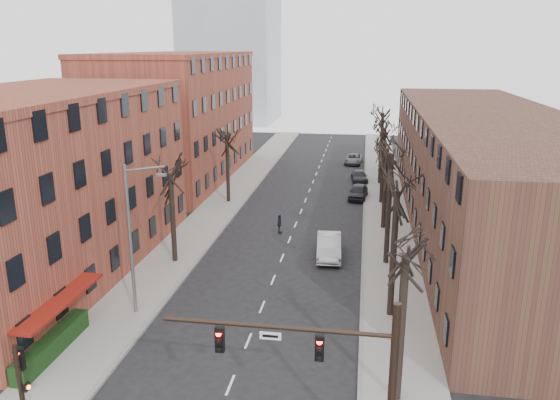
% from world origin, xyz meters
% --- Properties ---
extents(sidewalk_left, '(4.00, 90.00, 0.15)m').
position_xyz_m(sidewalk_left, '(-8.00, 35.00, 0.07)').
color(sidewalk_left, gray).
rests_on(sidewalk_left, ground).
extents(sidewalk_right, '(4.00, 90.00, 0.15)m').
position_xyz_m(sidewalk_right, '(8.00, 35.00, 0.07)').
color(sidewalk_right, gray).
rests_on(sidewalk_right, ground).
extents(building_left_near, '(12.00, 26.00, 12.00)m').
position_xyz_m(building_left_near, '(-16.00, 15.00, 6.00)').
color(building_left_near, brown).
rests_on(building_left_near, ground).
extents(building_left_far, '(12.00, 28.00, 14.00)m').
position_xyz_m(building_left_far, '(-16.00, 44.00, 7.00)').
color(building_left_far, brown).
rests_on(building_left_far, ground).
extents(building_right, '(12.00, 50.00, 10.00)m').
position_xyz_m(building_right, '(16.00, 30.00, 5.00)').
color(building_right, '#513426').
rests_on(building_right, ground).
extents(awning_left, '(1.20, 7.00, 0.15)m').
position_xyz_m(awning_left, '(-9.40, 6.00, 0.00)').
color(awning_left, maroon).
rests_on(awning_left, ground).
extents(hedge, '(0.80, 6.00, 1.00)m').
position_xyz_m(hedge, '(-9.50, 5.00, 0.65)').
color(hedge, '#1A3813').
rests_on(hedge, sidewalk_left).
extents(tree_right_b, '(5.20, 5.20, 10.80)m').
position_xyz_m(tree_right_b, '(7.60, 12.00, 0.00)').
color(tree_right_b, black).
rests_on(tree_right_b, ground).
extents(tree_right_c, '(5.20, 5.20, 11.60)m').
position_xyz_m(tree_right_c, '(7.60, 20.00, 0.00)').
color(tree_right_c, black).
rests_on(tree_right_c, ground).
extents(tree_right_d, '(5.20, 5.20, 10.00)m').
position_xyz_m(tree_right_d, '(7.60, 28.00, 0.00)').
color(tree_right_d, black).
rests_on(tree_right_d, ground).
extents(tree_right_e, '(5.20, 5.20, 10.80)m').
position_xyz_m(tree_right_e, '(7.60, 36.00, 0.00)').
color(tree_right_e, black).
rests_on(tree_right_e, ground).
extents(tree_right_f, '(5.20, 5.20, 11.60)m').
position_xyz_m(tree_right_f, '(7.60, 44.00, 0.00)').
color(tree_right_f, black).
rests_on(tree_right_f, ground).
extents(tree_left_a, '(5.20, 5.20, 9.50)m').
position_xyz_m(tree_left_a, '(-7.60, 18.00, 0.00)').
color(tree_left_a, black).
rests_on(tree_left_a, ground).
extents(tree_left_b, '(5.20, 5.20, 9.50)m').
position_xyz_m(tree_left_b, '(-7.60, 34.00, 0.00)').
color(tree_left_b, black).
rests_on(tree_left_b, ground).
extents(signal_mast_arm, '(8.14, 0.30, 7.20)m').
position_xyz_m(signal_mast_arm, '(5.45, -1.00, 4.40)').
color(signal_mast_arm, black).
rests_on(signal_mast_arm, ground).
extents(signal_pole_left, '(0.47, 0.44, 4.40)m').
position_xyz_m(signal_pole_left, '(-6.99, -0.95, 2.61)').
color(signal_pole_left, black).
rests_on(signal_pole_left, ground).
extents(streetlight, '(2.45, 0.22, 9.03)m').
position_xyz_m(streetlight, '(-7.03, 10.00, 5.01)').
color(streetlight, slate).
rests_on(streetlight, ground).
extents(silver_sedan, '(2.10, 5.16, 1.66)m').
position_xyz_m(silver_sedan, '(3.42, 20.84, 0.83)').
color(silver_sedan, '#AFB2B6').
rests_on(silver_sedan, ground).
extents(parked_car_near, '(2.18, 4.49, 1.48)m').
position_xyz_m(parked_car_near, '(5.30, 37.45, 0.74)').
color(parked_car_near, black).
rests_on(parked_car_near, ground).
extents(parked_car_mid, '(2.16, 4.44, 1.25)m').
position_xyz_m(parked_car_mid, '(5.30, 44.87, 0.62)').
color(parked_car_mid, black).
rests_on(parked_car_mid, ground).
extents(parked_car_far, '(2.57, 4.79, 1.28)m').
position_xyz_m(parked_car_far, '(4.37, 54.87, 0.64)').
color(parked_car_far, '#57585E').
rests_on(parked_car_far, ground).
extents(pedestrian_crossing, '(0.49, 0.99, 1.64)m').
position_xyz_m(pedestrian_crossing, '(-1.05, 25.49, 0.82)').
color(pedestrian_crossing, black).
rests_on(pedestrian_crossing, ground).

